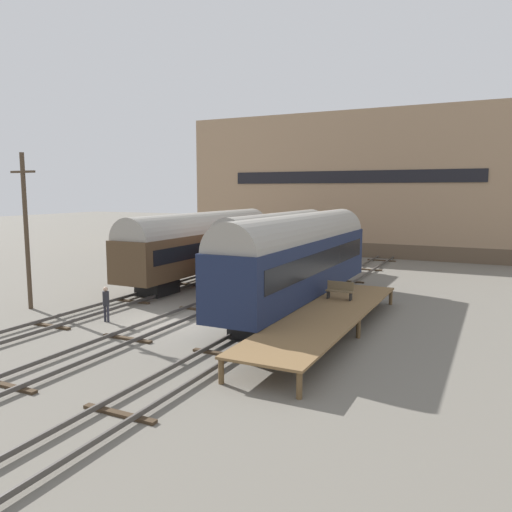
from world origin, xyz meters
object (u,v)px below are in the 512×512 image
Objects in this scene: train_car_brown at (203,242)px; person_worker at (106,301)px; bench at (340,290)px; utility_pole at (26,229)px; train_car_navy at (299,255)px; train_car_maroon at (277,242)px.

person_worker is (1.88, -12.08, -1.76)m from train_car_brown.
utility_pole is (-16.08, -5.67, 2.99)m from bench.
train_car_navy is 1.91× the size of utility_pole.
train_car_navy is 15.04m from utility_pole.
utility_pole reaches higher than train_car_navy.
train_car_brown is at bearing 71.44° from utility_pole.
train_car_brown is at bearing -152.63° from train_car_maroon.
train_car_brown is 9.30× the size of person_worker.
train_car_maroon is at bearing 121.27° from train_car_navy.
train_car_navy reaches higher than train_car_brown.
bench is at bearing 19.42° from utility_pole.
train_car_navy is at bearing 24.96° from utility_pole.
train_car_maroon reaches higher than person_worker.
train_car_navy is at bearing -29.45° from train_car_brown.
train_car_brown reaches higher than bench.
person_worker is at bearing -81.17° from train_car_brown.
train_car_maroon is at bearing 78.60° from person_worker.
utility_pole is at bearing 176.85° from person_worker.
train_car_navy is at bearing -58.73° from train_car_maroon.
train_car_brown is 1.94× the size of utility_pole.
train_car_navy is 11.72× the size of bench.
train_car_navy is 0.98× the size of train_car_brown.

